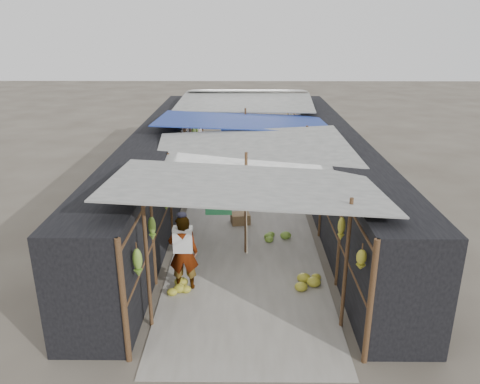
{
  "coord_description": "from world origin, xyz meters",
  "views": [
    {
      "loc": [
        -0.06,
        -7.5,
        5.42
      ],
      "look_at": [
        -0.15,
        4.02,
        1.25
      ],
      "focal_mm": 35.0,
      "sensor_mm": 36.0,
      "label": 1
    }
  ],
  "objects_px": {
    "black_basin": "(279,164)",
    "vendor_seated": "(291,166)",
    "crate_near": "(240,219)",
    "shopper_blue": "(216,163)",
    "vendor_elderly": "(183,253)"
  },
  "relations": [
    {
      "from": "crate_near",
      "to": "black_basin",
      "type": "relative_size",
      "value": 0.81
    },
    {
      "from": "shopper_blue",
      "to": "vendor_seated",
      "type": "distance_m",
      "value": 2.89
    },
    {
      "from": "vendor_elderly",
      "to": "vendor_seated",
      "type": "xyz_separation_m",
      "value": [
        3.03,
        7.73,
        -0.41
      ]
    },
    {
      "from": "crate_near",
      "to": "vendor_elderly",
      "type": "relative_size",
      "value": 0.31
    },
    {
      "from": "vendor_elderly",
      "to": "shopper_blue",
      "type": "distance_m",
      "value": 6.81
    },
    {
      "from": "black_basin",
      "to": "vendor_seated",
      "type": "distance_m",
      "value": 1.52
    },
    {
      "from": "crate_near",
      "to": "vendor_elderly",
      "type": "bearing_deg",
      "value": -119.07
    },
    {
      "from": "crate_near",
      "to": "vendor_seated",
      "type": "bearing_deg",
      "value": 56.41
    },
    {
      "from": "black_basin",
      "to": "shopper_blue",
      "type": "height_order",
      "value": "shopper_blue"
    },
    {
      "from": "crate_near",
      "to": "vendor_elderly",
      "type": "height_order",
      "value": "vendor_elderly"
    },
    {
      "from": "black_basin",
      "to": "vendor_seated",
      "type": "bearing_deg",
      "value": -77.52
    },
    {
      "from": "vendor_elderly",
      "to": "crate_near",
      "type": "bearing_deg",
      "value": -110.81
    },
    {
      "from": "black_basin",
      "to": "vendor_seated",
      "type": "height_order",
      "value": "vendor_seated"
    },
    {
      "from": "black_basin",
      "to": "vendor_seated",
      "type": "xyz_separation_m",
      "value": [
        0.32,
        -1.45,
        0.34
      ]
    },
    {
      "from": "crate_near",
      "to": "shopper_blue",
      "type": "bearing_deg",
      "value": 94.22
    }
  ]
}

